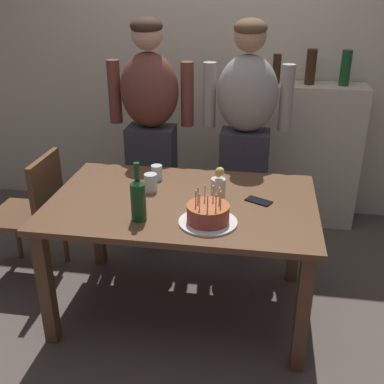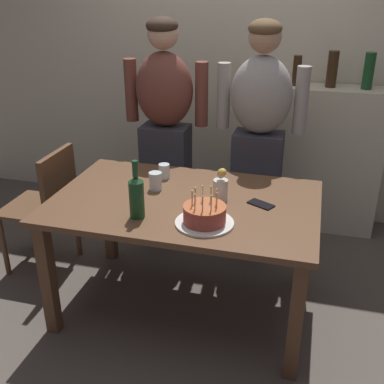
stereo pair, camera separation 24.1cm
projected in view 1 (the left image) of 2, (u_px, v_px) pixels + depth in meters
The scene contains 13 objects.
ground_plane at pixel (183, 306), 2.95m from camera, with size 10.00×10.00×0.00m, color #564C44.
back_wall at pixel (215, 57), 3.80m from camera, with size 5.20×0.10×2.60m, color beige.
dining_table at pixel (183, 215), 2.68m from camera, with size 1.50×0.96×0.74m.
birthday_cake at pixel (208, 215), 2.37m from camera, with size 0.30×0.30×0.19m.
water_glass_near at pixel (151, 183), 2.73m from camera, with size 0.08×0.08×0.11m, color silver.
water_glass_far at pixel (157, 172), 2.90m from camera, with size 0.07×0.07×0.09m, color silver.
wine_bottle at pixel (138, 198), 2.38m from camera, with size 0.08×0.08×0.31m.
cell_phone at pixel (259, 201), 2.62m from camera, with size 0.14×0.07×0.01m, color black.
flower_vase at pixel (218, 185), 2.62m from camera, with size 0.08×0.08×0.20m.
person_man_bearded at pixel (151, 133), 3.35m from camera, with size 0.61×0.27×1.66m.
person_woman_cardigan at pixel (245, 138), 3.25m from camera, with size 0.61×0.27×1.66m.
dining_chair at pixel (35, 208), 3.05m from camera, with size 0.42×0.42×0.87m.
shelf_cabinet at pixel (302, 154), 3.79m from camera, with size 0.89×0.30×1.41m.
Camera 1 is at (0.43, -2.35, 1.87)m, focal length 43.72 mm.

